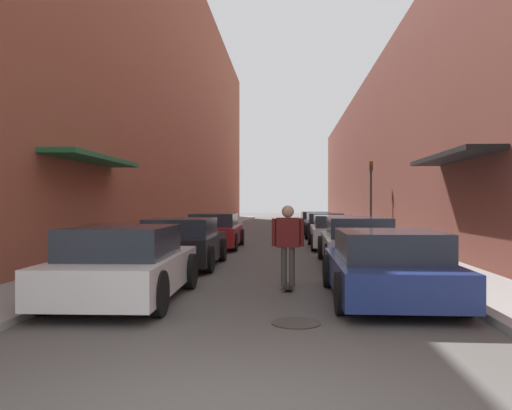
{
  "coord_description": "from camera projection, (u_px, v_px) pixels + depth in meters",
  "views": [
    {
      "loc": [
        0.48,
        -3.67,
        1.72
      ],
      "look_at": [
        -0.41,
        10.3,
        1.66
      ],
      "focal_mm": 35.0,
      "sensor_mm": 36.0,
      "label": 1
    }
  ],
  "objects": [
    {
      "name": "curb_strip_left",
      "position": [
        212.0,
        229.0,
        31.01
      ],
      "size": [
        1.8,
        54.19,
        0.12
      ],
      "color": "gray",
      "rests_on": "ground"
    },
    {
      "name": "parked_car_left_0",
      "position": [
        125.0,
        265.0,
        8.71
      ],
      "size": [
        2.0,
        4.01,
        1.31
      ],
      "color": "silver",
      "rests_on": "ground"
    },
    {
      "name": "parked_car_right_0",
      "position": [
        387.0,
        266.0,
        8.77
      ],
      "size": [
        2.03,
        4.09,
        1.23
      ],
      "color": "navy",
      "rests_on": "ground"
    },
    {
      "name": "parked_car_right_4",
      "position": [
        315.0,
        221.0,
        30.8
      ],
      "size": [
        2.01,
        4.46,
        1.17
      ],
      "color": "navy",
      "rests_on": "ground"
    },
    {
      "name": "skateboarder",
      "position": [
        288.0,
        238.0,
        9.87
      ],
      "size": [
        0.64,
        0.78,
        1.67
      ],
      "color": "black",
      "rests_on": "ground"
    },
    {
      "name": "parked_car_right_3",
      "position": [
        324.0,
        225.0,
        24.71
      ],
      "size": [
        2.01,
        4.63,
        1.21
      ],
      "color": "black",
      "rests_on": "ground"
    },
    {
      "name": "building_row_right",
      "position": [
        397.0,
        156.0,
        30.27
      ],
      "size": [
        4.9,
        54.19,
        9.18
      ],
      "color": "brown",
      "rests_on": "ground"
    },
    {
      "name": "parked_car_right_2",
      "position": [
        334.0,
        232.0,
        18.95
      ],
      "size": [
        1.88,
        4.36,
        1.24
      ],
      "color": "#B7B7BC",
      "rests_on": "ground"
    },
    {
      "name": "ground",
      "position": [
        278.0,
        237.0,
        25.34
      ],
      "size": [
        119.22,
        119.22,
        0.0
      ],
      "primitive_type": "plane",
      "color": "#4C4947"
    },
    {
      "name": "parked_car_left_1",
      "position": [
        183.0,
        243.0,
        13.42
      ],
      "size": [
        2.01,
        3.97,
        1.3
      ],
      "color": "black",
      "rests_on": "ground"
    },
    {
      "name": "manhole_cover",
      "position": [
        296.0,
        323.0,
        7.09
      ],
      "size": [
        0.7,
        0.7,
        0.02
      ],
      "color": "#332D28",
      "rests_on": "ground"
    },
    {
      "name": "traffic_light",
      "position": [
        371.0,
        190.0,
        23.48
      ],
      "size": [
        0.16,
        0.22,
        3.54
      ],
      "color": "#2D2D2D",
      "rests_on": "curb_strip_right"
    },
    {
      "name": "curb_strip_right",
      "position": [
        349.0,
        230.0,
        30.48
      ],
      "size": [
        1.8,
        54.19,
        0.12
      ],
      "color": "gray",
      "rests_on": "ground"
    },
    {
      "name": "parked_car_right_1",
      "position": [
        357.0,
        242.0,
        13.65
      ],
      "size": [
        1.93,
        4.53,
        1.33
      ],
      "color": "#B7B7BC",
      "rests_on": "ground"
    },
    {
      "name": "parked_car_left_2",
      "position": [
        215.0,
        231.0,
        18.9
      ],
      "size": [
        1.95,
        4.28,
        1.32
      ],
      "color": "maroon",
      "rests_on": "ground"
    },
    {
      "name": "building_row_left",
      "position": [
        166.0,
        104.0,
        31.16
      ],
      "size": [
        4.9,
        54.19,
        15.77
      ],
      "color": "brown",
      "rests_on": "ground"
    }
  ]
}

